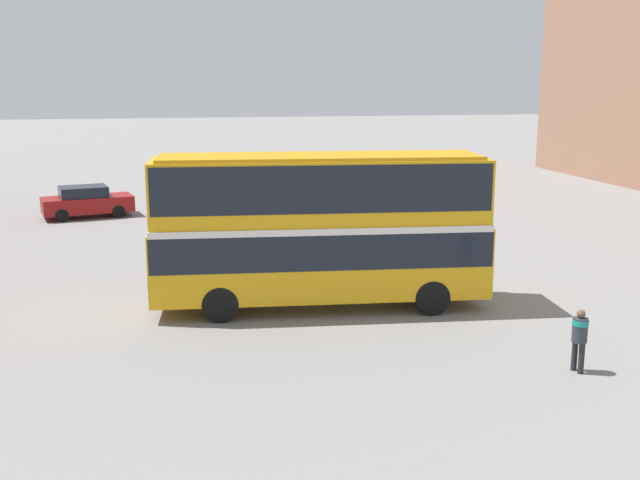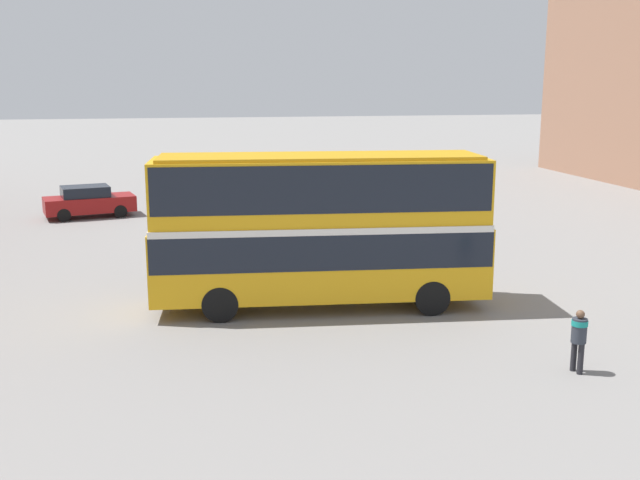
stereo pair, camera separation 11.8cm
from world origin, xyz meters
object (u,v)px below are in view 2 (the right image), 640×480
(pedestrian_foreground, at_px, (579,334))
(parked_car_kerb_near, at_px, (333,217))
(double_decker_bus, at_px, (320,221))
(parked_car_kerb_far, at_px, (89,201))

(pedestrian_foreground, distance_m, parked_car_kerb_near, 17.13)
(double_decker_bus, distance_m, parked_car_kerb_far, 19.54)
(double_decker_bus, height_order, parked_car_kerb_far, double_decker_bus)
(double_decker_bus, height_order, pedestrian_foreground, double_decker_bus)
(double_decker_bus, xyz_separation_m, parked_car_kerb_far, (-8.38, 17.56, -1.88))
(parked_car_kerb_near, xyz_separation_m, parked_car_kerb_far, (-11.19, 6.97, -0.02))
(parked_car_kerb_near, bearing_deg, double_decker_bus, -109.92)
(parked_car_kerb_near, bearing_deg, pedestrian_foreground, -87.97)
(double_decker_bus, bearing_deg, parked_car_kerb_far, 121.28)
(pedestrian_foreground, height_order, parked_car_kerb_near, parked_car_kerb_near)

